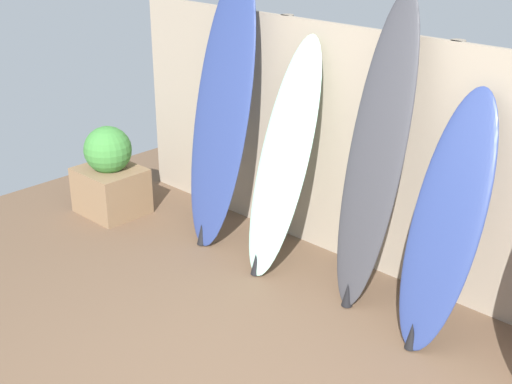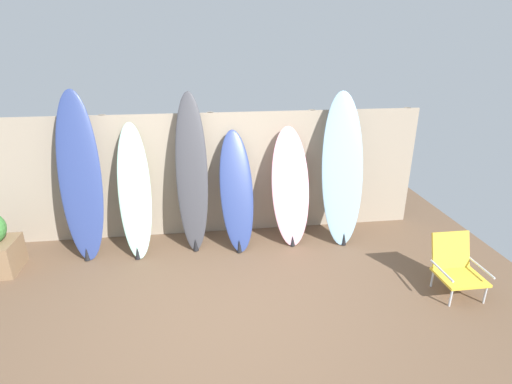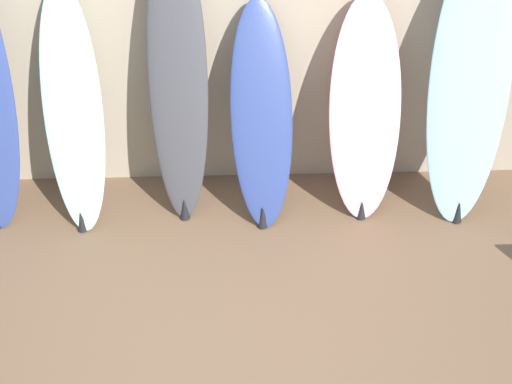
# 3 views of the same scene
# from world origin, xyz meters

# --- Properties ---
(ground) EXTENTS (7.68, 7.68, 0.00)m
(ground) POSITION_xyz_m (0.00, 0.00, 0.00)
(ground) COLOR brown
(fence_back) EXTENTS (6.08, 0.11, 1.80)m
(fence_back) POSITION_xyz_m (-0.00, 2.01, 0.90)
(fence_back) COLOR gray
(fence_back) RESTS_ON ground
(surfboard_seafoam_1) EXTENTS (0.49, 0.76, 1.73)m
(surfboard_seafoam_1) POSITION_xyz_m (-1.05, 1.59, 0.85)
(surfboard_seafoam_1) COLOR #9ED6BC
(surfboard_seafoam_1) RESTS_ON ground
(surfboard_charcoal_2) EXTENTS (0.43, 0.55, 2.12)m
(surfboard_charcoal_2) POSITION_xyz_m (-0.29, 1.64, 1.04)
(surfboard_charcoal_2) COLOR #38383D
(surfboard_charcoal_2) RESTS_ON ground
(surfboard_navy_3) EXTENTS (0.50, 0.73, 1.59)m
(surfboard_navy_3) POSITION_xyz_m (0.31, 1.57, 0.78)
(surfboard_navy_3) COLOR navy
(surfboard_navy_3) RESTS_ON ground
(surfboard_pink_4) EXTENTS (0.55, 0.59, 1.62)m
(surfboard_pink_4) POSITION_xyz_m (1.07, 1.61, 0.80)
(surfboard_pink_4) COLOR pink
(surfboard_pink_4) RESTS_ON ground
(surfboard_skyblue_5) EXTENTS (0.65, 0.73, 2.09)m
(surfboard_skyblue_5) POSITION_xyz_m (1.79, 1.58, 1.03)
(surfboard_skyblue_5) COLOR #8CB7D6
(surfboard_skyblue_5) RESTS_ON ground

